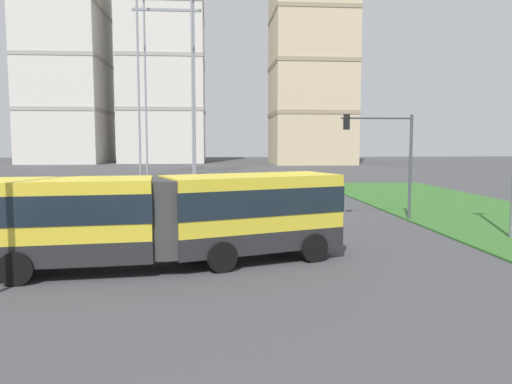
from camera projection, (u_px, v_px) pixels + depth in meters
The scene contains 7 objects.
articulated_bus at pixel (171, 217), 16.99m from camera, with size 11.92×5.13×3.00m.
car_white_van at pixel (136, 205), 27.21m from camera, with size 4.42×2.06×1.58m.
traffic_light_far_right at pixel (387, 147), 26.54m from camera, with size 3.85×0.28×5.57m.
apartment_tower_west at pixel (65, 37), 96.96m from camera, with size 14.62×18.83×47.82m.
apartment_tower_westcentre at pixel (164, 64), 101.49m from camera, with size 16.18×20.00×39.17m.
apartment_tower_centre at pixel (312, 42), 92.53m from camera, with size 14.46×15.41×44.13m.
transmission_pylon at pixel (167, 38), 59.48m from camera, with size 9.00×6.24×29.64m.
Camera 1 is at (-1.87, -3.97, 4.18)m, focal length 35.66 mm.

